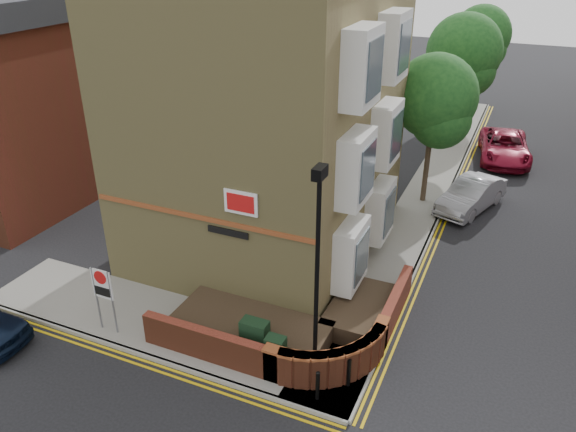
% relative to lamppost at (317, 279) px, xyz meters
% --- Properties ---
extents(ground, '(120.00, 120.00, 0.00)m').
position_rel_lamppost_xyz_m(ground, '(-1.60, -1.20, -3.34)').
color(ground, black).
rests_on(ground, ground).
extents(pavement_corner, '(13.00, 3.00, 0.12)m').
position_rel_lamppost_xyz_m(pavement_corner, '(-5.10, 0.30, -3.28)').
color(pavement_corner, gray).
rests_on(pavement_corner, ground).
extents(pavement_main, '(2.00, 32.00, 0.12)m').
position_rel_lamppost_xyz_m(pavement_main, '(0.40, 14.80, -3.28)').
color(pavement_main, gray).
rests_on(pavement_main, ground).
extents(kerb_side, '(13.00, 0.15, 0.12)m').
position_rel_lamppost_xyz_m(kerb_side, '(-5.10, -1.20, -3.28)').
color(kerb_side, gray).
rests_on(kerb_side, ground).
extents(kerb_main_near, '(0.15, 32.00, 0.12)m').
position_rel_lamppost_xyz_m(kerb_main_near, '(1.40, 14.80, -3.28)').
color(kerb_main_near, gray).
rests_on(kerb_main_near, ground).
extents(yellow_lines_side, '(13.00, 0.28, 0.01)m').
position_rel_lamppost_xyz_m(yellow_lines_side, '(-5.10, -1.45, -3.34)').
color(yellow_lines_side, gold).
rests_on(yellow_lines_side, ground).
extents(yellow_lines_main, '(0.28, 32.00, 0.01)m').
position_rel_lamppost_xyz_m(yellow_lines_main, '(1.65, 14.80, -3.34)').
color(yellow_lines_main, gold).
rests_on(yellow_lines_main, ground).
extents(corner_building, '(8.95, 10.40, 13.60)m').
position_rel_lamppost_xyz_m(corner_building, '(-4.44, 6.80, 2.88)').
color(corner_building, '#9D8F53').
rests_on(corner_building, ground).
extents(garden_wall, '(6.80, 6.00, 1.20)m').
position_rel_lamppost_xyz_m(garden_wall, '(-1.60, 1.30, -3.34)').
color(garden_wall, brown).
rests_on(garden_wall, ground).
extents(lamppost, '(0.25, 0.50, 6.30)m').
position_rel_lamppost_xyz_m(lamppost, '(0.00, 0.00, 0.00)').
color(lamppost, black).
rests_on(lamppost, pavement_corner).
extents(utility_cabinet_large, '(0.80, 0.45, 1.20)m').
position_rel_lamppost_xyz_m(utility_cabinet_large, '(-1.90, 0.10, -2.62)').
color(utility_cabinet_large, black).
rests_on(utility_cabinet_large, pavement_corner).
extents(utility_cabinet_small, '(0.55, 0.40, 1.10)m').
position_rel_lamppost_xyz_m(utility_cabinet_small, '(-1.10, -0.20, -2.67)').
color(utility_cabinet_small, black).
rests_on(utility_cabinet_small, pavement_corner).
extents(bollard_near, '(0.11, 0.11, 0.90)m').
position_rel_lamppost_xyz_m(bollard_near, '(0.40, -0.80, -2.77)').
color(bollard_near, black).
rests_on(bollard_near, pavement_corner).
extents(bollard_far, '(0.11, 0.11, 0.90)m').
position_rel_lamppost_xyz_m(bollard_far, '(1.00, -0.00, -2.77)').
color(bollard_far, black).
rests_on(bollard_far, pavement_corner).
extents(zone_sign, '(0.72, 0.07, 2.20)m').
position_rel_lamppost_xyz_m(zone_sign, '(-6.60, -0.70, -1.70)').
color(zone_sign, slate).
rests_on(zone_sign, pavement_corner).
extents(side_building, '(6.40, 10.40, 9.00)m').
position_rel_lamppost_xyz_m(side_building, '(-16.60, 6.80, 1.20)').
color(side_building, brown).
rests_on(side_building, ground).
extents(tree_near, '(3.64, 3.65, 6.70)m').
position_rel_lamppost_xyz_m(tree_near, '(0.40, 12.85, 1.36)').
color(tree_near, '#382B1E').
rests_on(tree_near, pavement_main).
extents(tree_mid, '(4.03, 4.03, 7.42)m').
position_rel_lamppost_xyz_m(tree_mid, '(0.40, 20.85, 1.85)').
color(tree_mid, '#382B1E').
rests_on(tree_mid, pavement_main).
extents(tree_far, '(3.81, 3.81, 7.00)m').
position_rel_lamppost_xyz_m(tree_far, '(0.40, 28.85, 1.57)').
color(tree_far, '#382B1E').
rests_on(tree_far, pavement_main).
extents(traffic_light_assembly, '(0.20, 0.16, 4.20)m').
position_rel_lamppost_xyz_m(traffic_light_assembly, '(0.80, 23.80, -0.56)').
color(traffic_light_assembly, black).
rests_on(traffic_light_assembly, pavement_main).
extents(silver_car_near, '(2.80, 4.53, 1.41)m').
position_rel_lamppost_xyz_m(silver_car_near, '(2.50, 12.90, -2.64)').
color(silver_car_near, '#929299').
rests_on(silver_car_near, ground).
extents(red_car_main, '(3.28, 5.72, 1.50)m').
position_rel_lamppost_xyz_m(red_car_main, '(3.32, 20.05, -2.59)').
color(red_car_main, maroon).
rests_on(red_car_main, ground).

